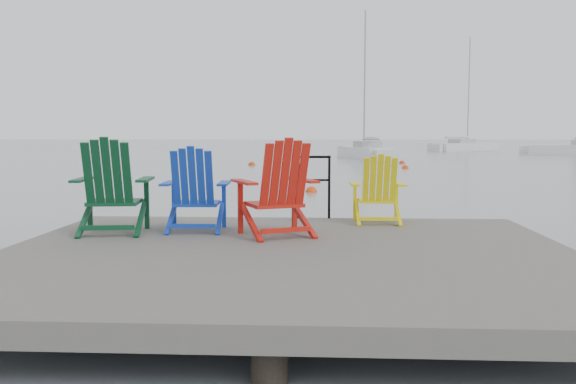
{
  "coord_description": "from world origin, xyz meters",
  "views": [
    {
      "loc": [
        0.34,
        -6.22,
        1.7
      ],
      "look_at": [
        -0.13,
        2.73,
        0.85
      ],
      "focal_mm": 38.0,
      "sensor_mm": 36.0,
      "label": 1
    }
  ],
  "objects_px": {
    "chair_green": "(112,187)",
    "buoy_b": "(252,165)",
    "handrail": "(314,181)",
    "sailboat_near": "(366,153)",
    "chair_red": "(278,189)",
    "sailboat_mid": "(464,147)",
    "buoy_d": "(402,163)",
    "chair_yellow": "(378,189)",
    "buoy_a": "(311,192)",
    "buoy_c": "(405,168)",
    "chair_blue": "(195,190)"
  },
  "relations": [
    {
      "from": "chair_blue",
      "to": "buoy_d",
      "type": "xyz_separation_m",
      "value": [
        6.35,
        28.69,
        -1.02
      ]
    },
    {
      "from": "buoy_c",
      "to": "buoy_d",
      "type": "bearing_deg",
      "value": 84.16
    },
    {
      "from": "chair_yellow",
      "to": "sailboat_near",
      "type": "height_order",
      "value": "sailboat_near"
    },
    {
      "from": "buoy_a",
      "to": "sailboat_near",
      "type": "bearing_deg",
      "value": 82.31
    },
    {
      "from": "handrail",
      "to": "sailboat_mid",
      "type": "height_order",
      "value": "sailboat_mid"
    },
    {
      "from": "chair_green",
      "to": "sailboat_near",
      "type": "xyz_separation_m",
      "value": [
        5.76,
        36.76,
        -0.71
      ]
    },
    {
      "from": "chair_red",
      "to": "buoy_c",
      "type": "xyz_separation_m",
      "value": [
        4.76,
        23.68,
        -1.07
      ]
    },
    {
      "from": "sailboat_near",
      "to": "buoy_a",
      "type": "height_order",
      "value": "sailboat_near"
    },
    {
      "from": "chair_yellow",
      "to": "sailboat_mid",
      "type": "bearing_deg",
      "value": 74.96
    },
    {
      "from": "buoy_b",
      "to": "chair_green",
      "type": "bearing_deg",
      "value": -87.22
    },
    {
      "from": "buoy_a",
      "to": "buoy_c",
      "type": "distance_m",
      "value": 13.61
    },
    {
      "from": "chair_yellow",
      "to": "buoy_b",
      "type": "distance_m",
      "value": 25.69
    },
    {
      "from": "buoy_b",
      "to": "chair_red",
      "type": "bearing_deg",
      "value": -82.88
    },
    {
      "from": "sailboat_near",
      "to": "sailboat_mid",
      "type": "height_order",
      "value": "sailboat_mid"
    },
    {
      "from": "chair_green",
      "to": "buoy_b",
      "type": "xyz_separation_m",
      "value": [
        -1.27,
        26.29,
        -1.07
      ]
    },
    {
      "from": "handrail",
      "to": "sailboat_near",
      "type": "distance_m",
      "value": 35.43
    },
    {
      "from": "chair_yellow",
      "to": "sailboat_mid",
      "type": "xyz_separation_m",
      "value": [
        14.52,
        57.56,
        -0.61
      ]
    },
    {
      "from": "chair_red",
      "to": "sailboat_near",
      "type": "bearing_deg",
      "value": 59.92
    },
    {
      "from": "chair_red",
      "to": "handrail",
      "type": "bearing_deg",
      "value": 51.45
    },
    {
      "from": "chair_yellow",
      "to": "buoy_d",
      "type": "distance_m",
      "value": 28.2
    },
    {
      "from": "chair_yellow",
      "to": "chair_green",
      "type": "bearing_deg",
      "value": -163.54
    },
    {
      "from": "chair_green",
      "to": "chair_yellow",
      "type": "height_order",
      "value": "chair_green"
    },
    {
      "from": "chair_blue",
      "to": "buoy_a",
      "type": "xyz_separation_m",
      "value": [
        1.28,
        10.54,
        -1.02
      ]
    },
    {
      "from": "chair_green",
      "to": "buoy_b",
      "type": "relative_size",
      "value": 2.85
    },
    {
      "from": "chair_green",
      "to": "sailboat_near",
      "type": "relative_size",
      "value": 0.1
    },
    {
      "from": "chair_red",
      "to": "buoy_b",
      "type": "distance_m",
      "value": 26.59
    },
    {
      "from": "buoy_d",
      "to": "sailboat_near",
      "type": "bearing_deg",
      "value": 101.25
    },
    {
      "from": "chair_blue",
      "to": "chair_red",
      "type": "xyz_separation_m",
      "value": [
        1.05,
        -0.31,
        0.05
      ]
    },
    {
      "from": "sailboat_mid",
      "to": "buoy_d",
      "type": "xyz_separation_m",
      "value": [
        -10.49,
        -29.67,
        -0.35
      ]
    },
    {
      "from": "buoy_c",
      "to": "sailboat_mid",
      "type": "bearing_deg",
      "value": 72.49
    },
    {
      "from": "sailboat_near",
      "to": "sailboat_mid",
      "type": "bearing_deg",
      "value": 46.92
    },
    {
      "from": "handrail",
      "to": "chair_red",
      "type": "relative_size",
      "value": 0.8
    },
    {
      "from": "handrail",
      "to": "buoy_c",
      "type": "height_order",
      "value": "handrail"
    },
    {
      "from": "handrail",
      "to": "buoy_b",
      "type": "height_order",
      "value": "handrail"
    },
    {
      "from": "handrail",
      "to": "sailboat_near",
      "type": "height_order",
      "value": "sailboat_near"
    },
    {
      "from": "handrail",
      "to": "chair_blue",
      "type": "relative_size",
      "value": 0.88
    },
    {
      "from": "chair_yellow",
      "to": "buoy_b",
      "type": "height_order",
      "value": "chair_yellow"
    },
    {
      "from": "sailboat_mid",
      "to": "sailboat_near",
      "type": "bearing_deg",
      "value": -68.79
    },
    {
      "from": "buoy_a",
      "to": "buoy_d",
      "type": "xyz_separation_m",
      "value": [
        5.07,
        18.16,
        0.0
      ]
    },
    {
      "from": "buoy_d",
      "to": "buoy_a",
      "type": "bearing_deg",
      "value": -105.6
    },
    {
      "from": "buoy_a",
      "to": "buoy_c",
      "type": "relative_size",
      "value": 1.0
    },
    {
      "from": "buoy_b",
      "to": "buoy_d",
      "type": "distance_m",
      "value": 8.99
    },
    {
      "from": "handrail",
      "to": "sailboat_mid",
      "type": "relative_size",
      "value": 0.07
    },
    {
      "from": "chair_green",
      "to": "buoy_d",
      "type": "distance_m",
      "value": 29.85
    },
    {
      "from": "sailboat_mid",
      "to": "buoy_c",
      "type": "relative_size",
      "value": 35.57
    },
    {
      "from": "chair_green",
      "to": "handrail",
      "type": "bearing_deg",
      "value": 24.32
    },
    {
      "from": "chair_red",
      "to": "sailboat_near",
      "type": "xyz_separation_m",
      "value": [
        3.74,
        36.84,
        -0.71
      ]
    },
    {
      "from": "handrail",
      "to": "chair_red",
      "type": "distance_m",
      "value": 1.63
    },
    {
      "from": "chair_red",
      "to": "chair_green",
      "type": "bearing_deg",
      "value": 153.47
    },
    {
      "from": "buoy_c",
      "to": "buoy_d",
      "type": "relative_size",
      "value": 0.98
    }
  ]
}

